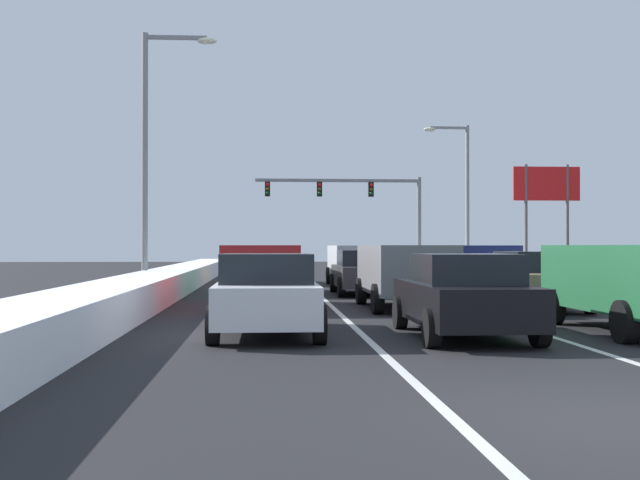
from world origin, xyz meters
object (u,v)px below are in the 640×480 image
sedan_charcoal_center_lane_third (363,272)px  roadside_sign_right (547,196)px  suv_navy_right_lane_third (473,265)px  suv_silver_center_lane_fourth (355,261)px  suv_tan_left_lane_fourth (271,260)px  street_lamp_left_mid (154,139)px  suv_maroon_right_lane_fourth (433,261)px  suv_gray_center_lane_second (405,270)px  suv_red_left_lane_second (261,270)px  sedan_white_left_lane_nearest (266,294)px  suv_green_left_lane_third (267,264)px  sedan_tan_right_lane_second (534,280)px  sedan_black_center_lane_nearest (463,295)px  traffic_light_gantry (362,199)px  suv_green_right_lane_nearest (635,279)px  street_lamp_right_mid (461,186)px

sedan_charcoal_center_lane_third → roadside_sign_right: size_ratio=0.82×
suv_navy_right_lane_third → sedan_charcoal_center_lane_third: suv_navy_right_lane_third is taller
suv_silver_center_lane_fourth → suv_tan_left_lane_fourth: (-3.48, 2.35, 0.00)m
sedan_charcoal_center_lane_third → street_lamp_left_mid: bearing=165.6°
suv_maroon_right_lane_fourth → roadside_sign_right: bearing=28.6°
suv_gray_center_lane_second → suv_tan_left_lane_fourth: bearing=103.2°
suv_red_left_lane_second → roadside_sign_right: 20.84m
sedan_white_left_lane_nearest → roadside_sign_right: bearing=59.6°
suv_green_left_lane_third → roadside_sign_right: roadside_sign_right is taller
sedan_tan_right_lane_second → street_lamp_left_mid: bearing=142.1°
suv_navy_right_lane_third → suv_tan_left_lane_fourth: 10.88m
sedan_white_left_lane_nearest → suv_green_left_lane_third: bearing=89.9°
suv_navy_right_lane_third → sedan_black_center_lane_nearest: (-3.49, -12.89, -0.25)m
suv_maroon_right_lane_fourth → sedan_black_center_lane_nearest: (-3.56, -19.80, -0.25)m
sedan_black_center_lane_nearest → traffic_light_gantry: traffic_light_gantry is taller
suv_green_right_lane_nearest → traffic_light_gantry: size_ratio=0.45×
sedan_white_left_lane_nearest → roadside_sign_right: size_ratio=0.82×
suv_silver_center_lane_fourth → sedan_black_center_lane_nearest: bearing=-90.4°
sedan_black_center_lane_nearest → suv_red_left_lane_second: 8.31m
suv_gray_center_lane_second → suv_tan_left_lane_fourth: size_ratio=1.00×
suv_silver_center_lane_fourth → traffic_light_gantry: size_ratio=0.45×
suv_maroon_right_lane_fourth → street_lamp_right_mid: street_lamp_right_mid is taller
suv_gray_center_lane_second → suv_green_left_lane_third: same height
sedan_white_left_lane_nearest → street_lamp_right_mid: size_ratio=0.52×
suv_red_left_lane_second → traffic_light_gantry: traffic_light_gantry is taller
traffic_light_gantry → street_lamp_left_mid: size_ratio=1.18×
suv_gray_center_lane_second → suv_red_left_lane_second: 3.85m
sedan_tan_right_lane_second → sedan_charcoal_center_lane_third: bearing=118.8°
suv_silver_center_lane_fourth → sedan_charcoal_center_lane_third: bearing=-93.7°
suv_red_left_lane_second → street_lamp_right_mid: 27.24m
sedan_charcoal_center_lane_third → suv_tan_left_lane_fourth: bearing=110.3°
suv_gray_center_lane_second → suv_red_left_lane_second: (-3.79, 0.66, 0.00)m
street_lamp_right_mid → suv_tan_left_lane_fourth: bearing=-136.6°
suv_gray_center_lane_second → traffic_light_gantry: 32.22m
sedan_charcoal_center_lane_third → street_lamp_left_mid: street_lamp_left_mid is taller
suv_green_left_lane_third → street_lamp_right_mid: size_ratio=0.57×
sedan_white_left_lane_nearest → sedan_black_center_lane_nearest: bearing=-10.0°
suv_gray_center_lane_second → sedan_charcoal_center_lane_third: suv_gray_center_lane_second is taller
suv_maroon_right_lane_fourth → suv_gray_center_lane_second: bearing=-104.9°
suv_silver_center_lane_fourth → roadside_sign_right: size_ratio=0.89×
suv_tan_left_lane_fourth → suv_gray_center_lane_second: bearing=-76.8°
suv_gray_center_lane_second → suv_silver_center_lane_fourth: size_ratio=1.00×
suv_navy_right_lane_third → street_lamp_right_mid: size_ratio=0.57×
sedan_tan_right_lane_second → suv_maroon_right_lane_fourth: size_ratio=0.92×
suv_red_left_lane_second → sedan_tan_right_lane_second: bearing=-8.9°
sedan_tan_right_lane_second → sedan_black_center_lane_nearest: (-3.43, -6.32, 0.00)m
suv_green_right_lane_nearest → suv_tan_left_lane_fourth: 21.88m
suv_tan_left_lane_fourth → suv_navy_right_lane_third: bearing=-51.1°
suv_red_left_lane_second → suv_green_left_lane_third: (0.18, 6.58, 0.00)m
traffic_light_gantry → sedan_black_center_lane_nearest: bearing=-94.0°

